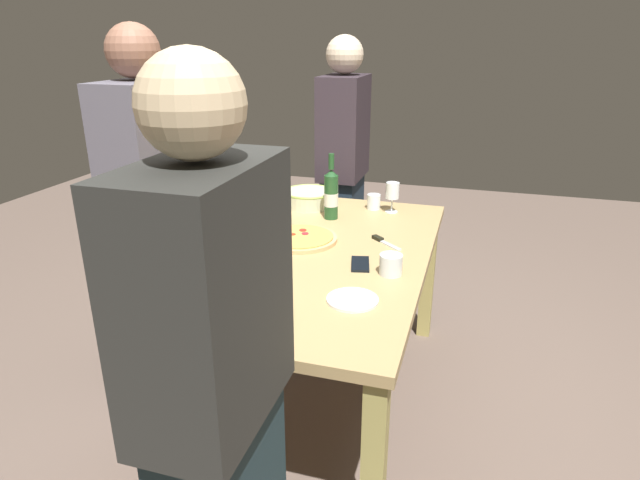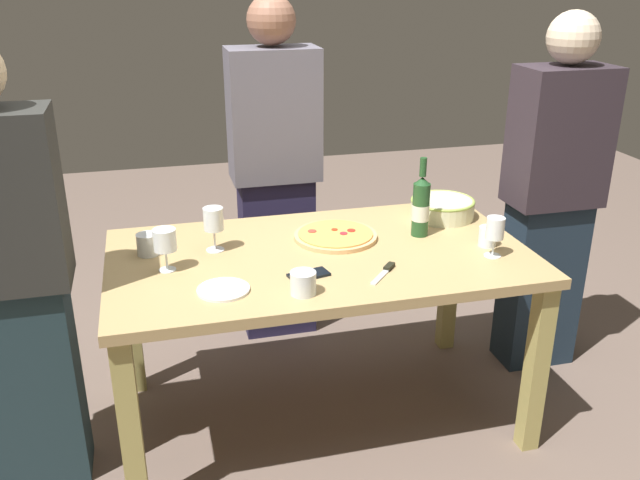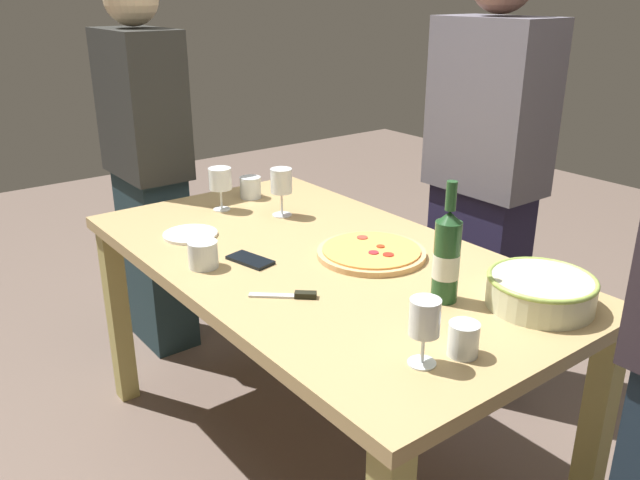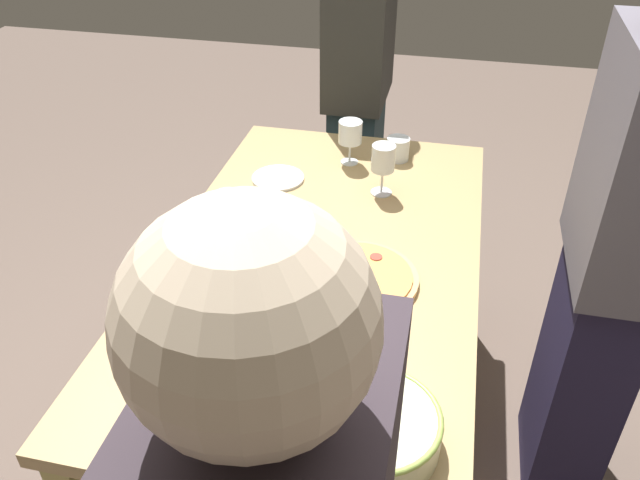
{
  "view_description": "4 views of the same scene",
  "coord_description": "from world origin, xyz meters",
  "px_view_note": "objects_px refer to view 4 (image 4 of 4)",
  "views": [
    {
      "loc": [
        -2.01,
        -0.61,
        1.6
      ],
      "look_at": [
        0.0,
        0.0,
        0.8
      ],
      "focal_mm": 30.25,
      "sensor_mm": 36.0,
      "label": 1
    },
    {
      "loc": [
        -0.6,
        -2.33,
        1.79
      ],
      "look_at": [
        0.0,
        0.0,
        0.8
      ],
      "focal_mm": 38.35,
      "sensor_mm": 36.0,
      "label": 2
    },
    {
      "loc": [
        1.47,
        -1.12,
        1.52
      ],
      "look_at": [
        0.0,
        0.0,
        0.8
      ],
      "focal_mm": 36.58,
      "sensor_mm": 36.0,
      "label": 3
    },
    {
      "loc": [
        1.46,
        0.33,
        1.84
      ],
      "look_at": [
        0.0,
        0.0,
        0.8
      ],
      "focal_mm": 36.2,
      "sensor_mm": 36.0,
      "label": 4
    }
  ],
  "objects_px": {
    "wine_glass_by_bottle": "(383,161)",
    "cup_spare": "(206,415)",
    "dining_table": "(320,280)",
    "cup_ceramic": "(398,149)",
    "serving_bowl": "(373,427)",
    "wine_glass_far_left": "(161,374)",
    "pizza": "(357,278)",
    "pizza_knife": "(222,281)",
    "person_guest_left": "(616,261)",
    "wine_glass_near_pizza": "(350,133)",
    "person_host": "(358,93)",
    "side_plate": "(278,178)",
    "wine_bottle": "(310,328)",
    "cup_amber": "(228,205)",
    "cell_phone": "(264,228)"
  },
  "relations": [
    {
      "from": "serving_bowl",
      "to": "wine_glass_far_left",
      "type": "distance_m",
      "value": 0.45
    },
    {
      "from": "cup_amber",
      "to": "wine_glass_far_left",
      "type": "bearing_deg",
      "value": 9.44
    },
    {
      "from": "person_host",
      "to": "person_guest_left",
      "type": "bearing_deg",
      "value": 34.72
    },
    {
      "from": "wine_glass_by_bottle",
      "to": "cell_phone",
      "type": "relative_size",
      "value": 1.2
    },
    {
      "from": "side_plate",
      "to": "pizza_knife",
      "type": "relative_size",
      "value": 1.2
    },
    {
      "from": "cup_ceramic",
      "to": "pizza",
      "type": "bearing_deg",
      "value": -1.64
    },
    {
      "from": "serving_bowl",
      "to": "cup_spare",
      "type": "distance_m",
      "value": 0.34
    },
    {
      "from": "wine_glass_far_left",
      "to": "cup_spare",
      "type": "height_order",
      "value": "wine_glass_far_left"
    },
    {
      "from": "cup_amber",
      "to": "cup_ceramic",
      "type": "xyz_separation_m",
      "value": [
        -0.5,
        0.47,
        0.0
      ]
    },
    {
      "from": "wine_bottle",
      "to": "cup_ceramic",
      "type": "bearing_deg",
      "value": 176.28
    },
    {
      "from": "side_plate",
      "to": "cell_phone",
      "type": "height_order",
      "value": "same"
    },
    {
      "from": "wine_glass_far_left",
      "to": "cup_amber",
      "type": "bearing_deg",
      "value": -170.56
    },
    {
      "from": "pizza",
      "to": "cup_ceramic",
      "type": "height_order",
      "value": "cup_ceramic"
    },
    {
      "from": "wine_glass_by_bottle",
      "to": "wine_glass_far_left",
      "type": "xyz_separation_m",
      "value": [
        1.01,
        -0.32,
        -0.01
      ]
    },
    {
      "from": "wine_glass_by_bottle",
      "to": "wine_glass_near_pizza",
      "type": "bearing_deg",
      "value": -143.03
    },
    {
      "from": "dining_table",
      "to": "cup_ceramic",
      "type": "relative_size",
      "value": 19.23
    },
    {
      "from": "cup_spare",
      "to": "wine_glass_far_left",
      "type": "bearing_deg",
      "value": -105.6
    },
    {
      "from": "serving_bowl",
      "to": "pizza_knife",
      "type": "relative_size",
      "value": 1.84
    },
    {
      "from": "dining_table",
      "to": "person_guest_left",
      "type": "xyz_separation_m",
      "value": [
        -0.02,
        0.79,
        0.18
      ]
    },
    {
      "from": "cup_spare",
      "to": "cell_phone",
      "type": "distance_m",
      "value": 0.75
    },
    {
      "from": "pizza",
      "to": "pizza_knife",
      "type": "distance_m",
      "value": 0.37
    },
    {
      "from": "wine_glass_far_left",
      "to": "person_host",
      "type": "height_order",
      "value": "person_host"
    },
    {
      "from": "dining_table",
      "to": "person_guest_left",
      "type": "relative_size",
      "value": 0.97
    },
    {
      "from": "pizza",
      "to": "cup_ceramic",
      "type": "relative_size",
      "value": 4.03
    },
    {
      "from": "dining_table",
      "to": "wine_glass_near_pizza",
      "type": "height_order",
      "value": "wine_glass_near_pizza"
    },
    {
      "from": "side_plate",
      "to": "pizza",
      "type": "bearing_deg",
      "value": 36.09
    },
    {
      "from": "pizza",
      "to": "cup_spare",
      "type": "bearing_deg",
      "value": -21.68
    },
    {
      "from": "side_plate",
      "to": "wine_glass_far_left",
      "type": "bearing_deg",
      "value": 2.27
    },
    {
      "from": "cup_ceramic",
      "to": "side_plate",
      "type": "relative_size",
      "value": 0.46
    },
    {
      "from": "dining_table",
      "to": "cup_ceramic",
      "type": "distance_m",
      "value": 0.67
    },
    {
      "from": "pizza",
      "to": "wine_glass_far_left",
      "type": "distance_m",
      "value": 0.63
    },
    {
      "from": "wine_bottle",
      "to": "cup_ceramic",
      "type": "relative_size",
      "value": 3.9
    },
    {
      "from": "wine_glass_by_bottle",
      "to": "cup_spare",
      "type": "height_order",
      "value": "wine_glass_by_bottle"
    },
    {
      "from": "cup_amber",
      "to": "pizza",
      "type": "bearing_deg",
      "value": 62.06
    },
    {
      "from": "wine_glass_near_pizza",
      "to": "person_host",
      "type": "xyz_separation_m",
      "value": [
        -0.52,
        -0.06,
        -0.06
      ]
    },
    {
      "from": "wine_glass_near_pizza",
      "to": "wine_glass_far_left",
      "type": "xyz_separation_m",
      "value": [
        1.2,
        -0.18,
        -0.01
      ]
    },
    {
      "from": "wine_glass_far_left",
      "to": "person_host",
      "type": "xyz_separation_m",
      "value": [
        -1.72,
        0.12,
        -0.06
      ]
    },
    {
      "from": "cup_ceramic",
      "to": "person_host",
      "type": "relative_size",
      "value": 0.05
    },
    {
      "from": "cup_amber",
      "to": "person_guest_left",
      "type": "distance_m",
      "value": 1.12
    },
    {
      "from": "cup_ceramic",
      "to": "person_host",
      "type": "xyz_separation_m",
      "value": [
        -0.46,
        -0.22,
        0.01
      ]
    },
    {
      "from": "person_host",
      "to": "person_guest_left",
      "type": "xyz_separation_m",
      "value": [
        1.08,
        0.87,
        0.04
      ]
    },
    {
      "from": "pizza_knife",
      "to": "dining_table",
      "type": "bearing_deg",
      "value": 128.15
    },
    {
      "from": "wine_glass_near_pizza",
      "to": "cell_phone",
      "type": "relative_size",
      "value": 1.1
    },
    {
      "from": "dining_table",
      "to": "pizza_knife",
      "type": "distance_m",
      "value": 0.31
    },
    {
      "from": "wine_glass_by_bottle",
      "to": "cell_phone",
      "type": "xyz_separation_m",
      "value": [
        0.3,
        -0.32,
        -0.11
      ]
    },
    {
      "from": "pizza",
      "to": "wine_glass_near_pizza",
      "type": "bearing_deg",
      "value": -167.92
    },
    {
      "from": "dining_table",
      "to": "pizza",
      "type": "xyz_separation_m",
      "value": [
        0.1,
        0.12,
        0.1
      ]
    },
    {
      "from": "pizza_knife",
      "to": "person_host",
      "type": "distance_m",
      "value": 1.29
    },
    {
      "from": "dining_table",
      "to": "wine_bottle",
      "type": "relative_size",
      "value": 4.93
    },
    {
      "from": "serving_bowl",
      "to": "cell_phone",
      "type": "bearing_deg",
      "value": -147.98
    }
  ]
}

